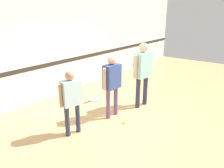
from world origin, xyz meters
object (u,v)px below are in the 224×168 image
Objects in this scene: person_student_left at (71,96)px; racket_spare_on_floor at (94,100)px; tennis_ball_by_spare_racket at (93,100)px; tennis_ball_near_instructor at (124,123)px; person_instructor at (112,80)px; person_student_right at (143,68)px.

racket_spare_on_floor is (1.66, 0.91, -0.87)m from person_student_left.
tennis_ball_near_instructor is at bearing -111.15° from tennis_ball_by_spare_racket.
racket_spare_on_floor is 0.04m from tennis_ball_by_spare_racket.
person_student_left is (-1.18, 0.15, -0.09)m from person_instructor.
person_student_right is 1.60m from tennis_ball_near_instructor.
person_student_left reaches higher than racket_spare_on_floor.
person_student_left reaches higher than tennis_ball_near_instructor.
person_instructor reaches higher than tennis_ball_by_spare_racket.
person_instructor is 1.20m from person_student_left.
racket_spare_on_floor is (0.47, 1.07, -0.96)m from person_instructor.
tennis_ball_by_spare_racket is at bearing 71.76° from person_instructor.
tennis_ball_by_spare_racket is (0.44, 1.07, -0.93)m from person_instructor.
person_instructor is 1.51m from racket_spare_on_floor.
person_student_left is 21.54× the size of tennis_ball_near_instructor.
racket_spare_on_floor is at bearing 41.29° from person_student_left.
tennis_ball_near_instructor is at bearing 18.93° from person_student_right.
person_student_right reaches higher than tennis_ball_near_instructor.
tennis_ball_near_instructor is (-0.63, -1.55, 0.02)m from racket_spare_on_floor.
person_instructor is 0.88× the size of person_student_right.
person_student_right is (2.19, -0.41, 0.21)m from person_student_left.
tennis_ball_near_instructor and tennis_ball_by_spare_racket have the same top height.
tennis_ball_near_instructor is at bearing -104.52° from person_instructor.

